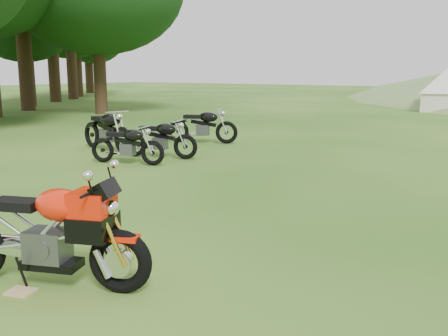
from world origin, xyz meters
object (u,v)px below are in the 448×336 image
Objects in this scene: sport_motorcycle at (44,225)px; plywood_board at (21,292)px; vintage_moto_a at (159,138)px; vintage_moto_d at (202,125)px; vintage_moto_b at (127,144)px; vintage_moto_c at (107,129)px.

sport_motorcycle reaches higher than plywood_board.
vintage_moto_a is 2.50m from vintage_moto_d.
vintage_moto_a is at bearing -99.06° from vintage_moto_d.
vintage_moto_a is 0.93× the size of vintage_moto_d.
sport_motorcycle is at bearing -74.18° from vintage_moto_a.
vintage_moto_a reaches higher than vintage_moto_b.
sport_motorcycle is 6.04m from vintage_moto_b.
vintage_moto_c reaches higher than plywood_board.
vintage_moto_a is at bearing 11.35° from vintage_moto_c.
plywood_board is 8.02m from vintage_moto_c.
sport_motorcycle reaches higher than vintage_moto_c.
vintage_moto_b is at bearing 126.97° from plywood_board.
sport_motorcycle is at bearing 76.07° from plywood_board.
vintage_moto_d reaches higher than vintage_moto_a.
sport_motorcycle is at bearing -34.09° from vintage_moto_c.
vintage_moto_c is 2.63m from vintage_moto_d.
vintage_moto_c is (-5.39, 5.91, 0.52)m from plywood_board.
vintage_moto_c is (-1.73, 0.02, 0.08)m from vintage_moto_a.
vintage_moto_b is 3.41m from vintage_moto_d.
plywood_board is 9.36m from vintage_moto_d.
vintage_moto_b is at bearing -104.02° from vintage_moto_d.
vintage_moto_d reaches higher than vintage_moto_b.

